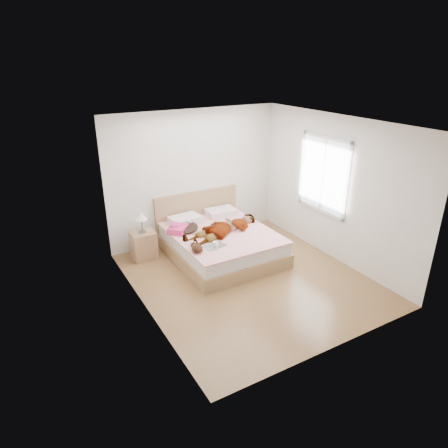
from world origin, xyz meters
The scene contains 11 objects.
ground centered at (0.00, 0.00, 0.00)m, with size 4.00×4.00×0.00m, color #523119.
woman centered at (0.05, 0.94, 0.62)m, with size 0.61×1.63×0.22m, color silver.
hair centered at (-0.52, 1.39, 0.55)m, with size 0.47×0.58×0.09m, color black.
phone centered at (-0.45, 1.34, 0.68)m, with size 0.04×0.09×0.01m, color silver.
room_shell centered at (1.77, 0.30, 1.50)m, with size 4.00×4.00×4.00m.
bed centered at (0.00, 1.04, 0.28)m, with size 1.80×2.08×1.00m.
towel centered at (-0.71, 1.34, 0.59)m, with size 0.46×0.46×0.19m.
magazine centered at (-0.39, 0.48, 0.52)m, with size 0.42×0.31×0.02m.
coffee_mug centered at (-0.40, 0.43, 0.56)m, with size 0.14×0.11×0.10m.
plush_toy centered at (-0.76, 0.44, 0.59)m, with size 0.18×0.27×0.15m.
nightstand centered at (-1.28, 1.62, 0.31)m, with size 0.44×0.39×0.93m.
Camera 1 is at (-3.29, -4.89, 3.51)m, focal length 32.00 mm.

